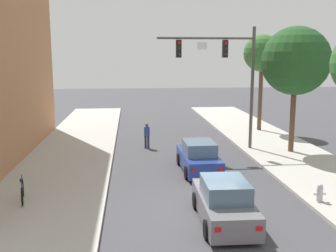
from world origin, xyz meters
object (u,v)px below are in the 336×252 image
pedestrian_crossing_road (147,134)px  car_following_grey (224,203)px  traffic_signal_mast (226,66)px  car_lead_blue (199,158)px  street_tree_third (262,54)px  street_tree_second (296,61)px  fire_hydrant (320,193)px  bicycle_leaning (22,192)px

pedestrian_crossing_road → car_following_grey: bearing=-79.2°
traffic_signal_mast → car_lead_blue: (-2.41, -4.28, -4.59)m
car_following_grey → street_tree_third: bearing=67.4°
traffic_signal_mast → street_tree_second: size_ratio=1.00×
street_tree_second → street_tree_third: street_tree_second is taller
car_lead_blue → fire_hydrant: 6.46m
car_following_grey → bicycle_leaning: 8.00m
car_lead_blue → pedestrian_crossing_road: pedestrian_crossing_road is taller
pedestrian_crossing_road → street_tree_second: 10.15m
fire_hydrant → car_following_grey: bearing=-163.7°
car_lead_blue → bicycle_leaning: bearing=-153.7°
bicycle_leaning → street_tree_second: (14.10, 7.01, 5.06)m
bicycle_leaning → street_tree_second: street_tree_second is taller
fire_hydrant → street_tree_third: 16.51m
car_following_grey → street_tree_second: bearing=55.5°
bicycle_leaning → street_tree_third: 20.97m
car_following_grey → street_tree_second: (6.48, 9.44, 4.87)m
traffic_signal_mast → car_following_grey: size_ratio=1.75×
fire_hydrant → street_tree_third: bearing=80.1°
car_lead_blue → bicycle_leaning: size_ratio=2.46×
car_following_grey → fire_hydrant: bearing=16.3°
car_lead_blue → street_tree_second: street_tree_second is taller
car_lead_blue → car_following_grey: (-0.20, -6.30, 0.00)m
pedestrian_crossing_road → street_tree_third: bearing=27.9°
pedestrian_crossing_road → street_tree_third: 11.51m
traffic_signal_mast → street_tree_third: 7.37m
pedestrian_crossing_road → street_tree_second: bearing=-14.7°
bicycle_leaning → street_tree_third: bearing=44.2°
car_lead_blue → street_tree_third: 13.35m
street_tree_second → street_tree_third: (0.39, 7.10, 0.47)m
car_following_grey → bicycle_leaning: (-7.62, 2.43, -0.18)m
car_lead_blue → fire_hydrant: size_ratio=5.93×
car_lead_blue → street_tree_third: (6.68, 10.25, 5.34)m
car_following_grey → street_tree_third: size_ratio=0.58×
traffic_signal_mast → street_tree_second: bearing=-16.3°
traffic_signal_mast → street_tree_second: traffic_signal_mast is taller
pedestrian_crossing_road → bicycle_leaning: (-5.39, -9.30, -0.37)m
pedestrian_crossing_road → bicycle_leaning: 10.76m
traffic_signal_mast → street_tree_third: size_ratio=1.01×
traffic_signal_mast → street_tree_third: traffic_signal_mast is taller
fire_hydrant → street_tree_second: size_ratio=0.10×
pedestrian_crossing_road → street_tree_third: size_ratio=0.22×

